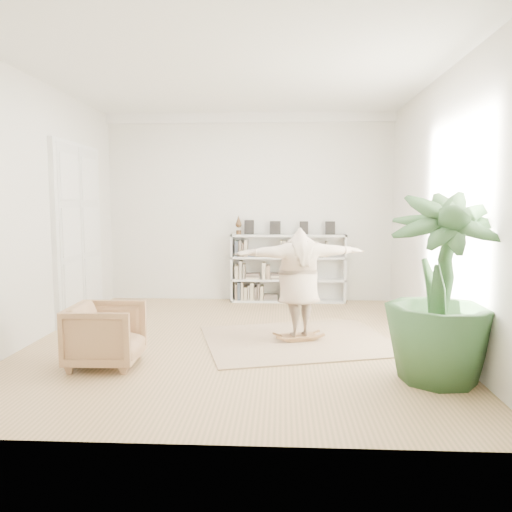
{
  "coord_description": "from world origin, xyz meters",
  "views": [
    {
      "loc": [
        0.63,
        -6.71,
        1.89
      ],
      "look_at": [
        0.26,
        0.4,
        1.14
      ],
      "focal_mm": 35.0,
      "sensor_mm": 36.0,
      "label": 1
    }
  ],
  "objects": [
    {
      "name": "armchair",
      "position": [
        -1.41,
        -1.13,
        0.37
      ],
      "size": [
        0.83,
        0.81,
        0.73
      ],
      "primitive_type": "imported",
      "rotation": [
        0.0,
        0.0,
        1.6
      ],
      "color": "tan",
      "rests_on": "floor"
    },
    {
      "name": "bookshelf",
      "position": [
        0.74,
        2.82,
        0.64
      ],
      "size": [
        2.2,
        0.35,
        1.64
      ],
      "color": "silver",
      "rests_on": "floor"
    },
    {
      "name": "floor",
      "position": [
        0.0,
        0.0,
        0.0
      ],
      "size": [
        6.0,
        6.0,
        0.0
      ],
      "primitive_type": "plane",
      "color": "#94794C",
      "rests_on": "ground"
    },
    {
      "name": "houseplant",
      "position": [
        2.3,
        -1.44,
        1.01
      ],
      "size": [
        1.28,
        1.28,
        2.02
      ],
      "primitive_type": "imported",
      "rotation": [
        0.0,
        0.0,
        -0.14
      ],
      "color": "#2C5028",
      "rests_on": "floor"
    },
    {
      "name": "rocker_board",
      "position": [
        0.86,
        0.02,
        0.06
      ],
      "size": [
        0.52,
        0.39,
        0.1
      ],
      "rotation": [
        0.0,
        0.0,
        0.26
      ],
      "color": "brown",
      "rests_on": "rug"
    },
    {
      "name": "doors",
      "position": [
        -2.7,
        1.3,
        1.4
      ],
      "size": [
        0.09,
        1.78,
        2.92
      ],
      "color": "white",
      "rests_on": "floor"
    },
    {
      "name": "rug",
      "position": [
        0.86,
        0.02,
        0.01
      ],
      "size": [
        2.93,
        2.58,
        0.02
      ],
      "primitive_type": "cube",
      "rotation": [
        0.0,
        0.0,
        0.26
      ],
      "color": "tan",
      "rests_on": "floor"
    },
    {
      "name": "room_shell",
      "position": [
        0.0,
        2.94,
        3.51
      ],
      "size": [
        6.0,
        6.0,
        6.0
      ],
      "color": "silver",
      "rests_on": "floor"
    },
    {
      "name": "person",
      "position": [
        0.86,
        0.02,
        0.86
      ],
      "size": [
        1.89,
        0.95,
        1.48
      ],
      "primitive_type": "imported",
      "rotation": [
        0.0,
        0.0,
        3.4
      ],
      "color": "#C5AB93",
      "rests_on": "rocker_board"
    }
  ]
}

